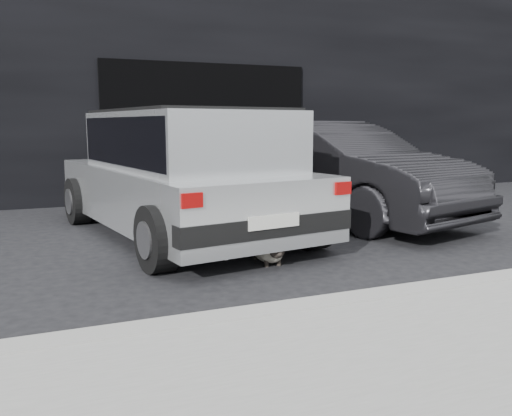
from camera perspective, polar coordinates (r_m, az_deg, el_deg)
name	(u,v)px	position (r m, az deg, el deg)	size (l,w,h in m)	color
ground	(230,245)	(6.64, -2.74, -3.87)	(80.00, 80.00, 0.00)	black
building_facade	(179,77)	(12.55, -8.07, 13.52)	(34.00, 4.00, 5.00)	black
garage_opening	(207,132)	(10.58, -5.13, 7.95)	(4.00, 0.10, 2.60)	black
curb	(444,290)	(4.94, 19.22, -8.13)	(18.00, 0.25, 0.12)	gray
silver_hatchback	(184,168)	(7.07, -7.61, 4.19)	(2.74, 4.71, 1.64)	silver
second_car	(334,171)	(8.40, 8.19, 3.93)	(1.59, 4.57, 1.51)	black
cat_siamese	(269,252)	(5.72, 1.37, -4.62)	(0.31, 0.83, 0.28)	beige
cat_white	(243,240)	(5.98, -1.36, -3.40)	(0.85, 0.37, 0.40)	silver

